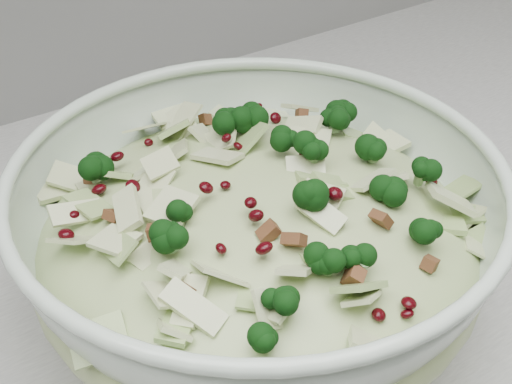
% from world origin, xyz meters
% --- Properties ---
extents(mixing_bowl, '(0.43, 0.43, 0.13)m').
position_xyz_m(mixing_bowl, '(0.04, 1.60, 0.97)').
color(mixing_bowl, beige).
rests_on(mixing_bowl, counter).
extents(salad, '(0.38, 0.38, 0.13)m').
position_xyz_m(salad, '(0.04, 1.60, 0.99)').
color(salad, '#A4B47B').
rests_on(salad, mixing_bowl).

